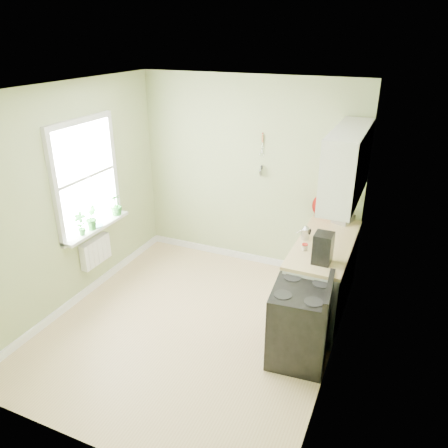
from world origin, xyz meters
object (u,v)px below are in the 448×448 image
at_px(stand_mixer, 345,208).
at_px(coffee_maker, 323,249).
at_px(stove, 300,323).
at_px(kettle, 305,233).

distance_m(stand_mixer, coffee_maker, 1.24).
height_order(stand_mixer, coffee_maker, stand_mixer).
relative_size(stove, coffee_maker, 2.81).
height_order(stove, coffee_maker, coffee_maker).
height_order(stand_mixer, kettle, stand_mixer).
bearing_deg(stove, coffee_maker, 81.56).
bearing_deg(coffee_maker, kettle, 121.66).
relative_size(stove, kettle, 5.58).
distance_m(stove, kettle, 1.16).
distance_m(stove, coffee_maker, 0.82).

